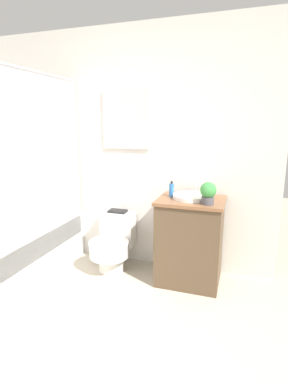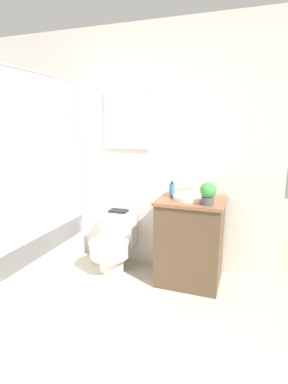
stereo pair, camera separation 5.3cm
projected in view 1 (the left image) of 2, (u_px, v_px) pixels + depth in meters
wall_back at (125, 150)px, 3.23m from camera, size 3.20×0.07×2.50m
shower_area at (26, 248)px, 3.02m from camera, size 0.57×1.40×1.98m
toilet at (113, 244)px, 3.18m from camera, size 0.42×0.53×0.59m
vanity at (190, 241)px, 2.90m from camera, size 0.62×0.51×0.84m
sink at (192, 197)px, 2.83m from camera, size 0.36×0.39×0.13m
soap_bottle at (172, 190)px, 2.90m from camera, size 0.05×0.05×0.15m
potted_plant at (208, 193)px, 2.61m from camera, size 0.14×0.14×0.20m
book_on_tank at (118, 211)px, 3.25m from camera, size 0.19×0.12×0.02m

